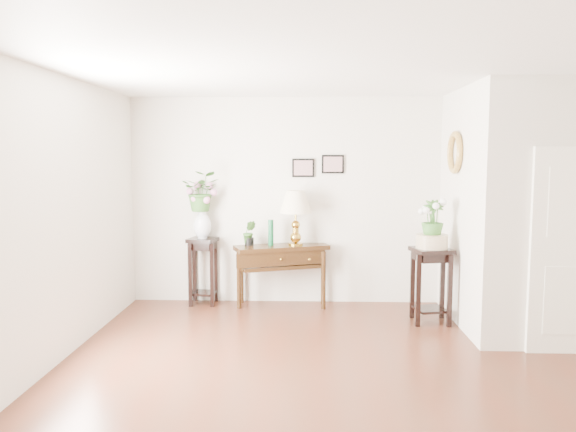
{
  "coord_description": "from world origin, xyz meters",
  "views": [
    {
      "loc": [
        -0.59,
        -4.88,
        1.99
      ],
      "look_at": [
        -0.81,
        1.3,
        1.34
      ],
      "focal_mm": 35.0,
      "sensor_mm": 36.0,
      "label": 1
    }
  ],
  "objects_px": {
    "console_table": "(282,276)",
    "plant_stand_b": "(431,285)",
    "table_lamp": "(296,219)",
    "plant_stand_a": "(203,271)"
  },
  "relations": [
    {
      "from": "console_table",
      "to": "plant_stand_b",
      "type": "bearing_deg",
      "value": -40.43
    },
    {
      "from": "table_lamp",
      "to": "plant_stand_a",
      "type": "relative_size",
      "value": 0.82
    },
    {
      "from": "console_table",
      "to": "plant_stand_b",
      "type": "relative_size",
      "value": 1.36
    },
    {
      "from": "plant_stand_a",
      "to": "table_lamp",
      "type": "bearing_deg",
      "value": -3.07
    },
    {
      "from": "console_table",
      "to": "table_lamp",
      "type": "height_order",
      "value": "table_lamp"
    },
    {
      "from": "plant_stand_b",
      "to": "console_table",
      "type": "bearing_deg",
      "value": 159.41
    },
    {
      "from": "table_lamp",
      "to": "console_table",
      "type": "bearing_deg",
      "value": 180.0
    },
    {
      "from": "console_table",
      "to": "plant_stand_b",
      "type": "height_order",
      "value": "plant_stand_b"
    },
    {
      "from": "console_table",
      "to": "table_lamp",
      "type": "relative_size",
      "value": 1.67
    },
    {
      "from": "table_lamp",
      "to": "plant_stand_b",
      "type": "height_order",
      "value": "table_lamp"
    }
  ]
}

